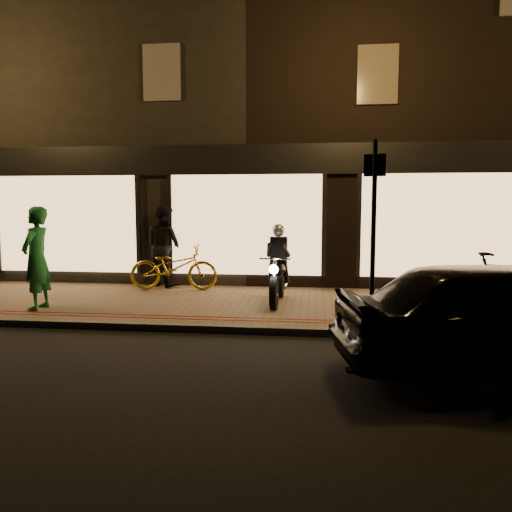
# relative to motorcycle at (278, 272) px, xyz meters

# --- Properties ---
(ground) EXTENTS (90.00, 90.00, 0.00)m
(ground) POSITION_rel_motorcycle_xyz_m (-0.92, -2.09, -0.73)
(ground) COLOR black
(ground) RESTS_ON ground
(sidewalk) EXTENTS (50.00, 4.00, 0.12)m
(sidewalk) POSITION_rel_motorcycle_xyz_m (-0.92, -0.09, -0.67)
(sidewalk) COLOR brown
(sidewalk) RESTS_ON ground
(kerb_stone) EXTENTS (50.00, 0.14, 0.12)m
(kerb_stone) POSITION_rel_motorcycle_xyz_m (-0.92, -2.04, -0.67)
(kerb_stone) COLOR #59544C
(kerb_stone) RESTS_ON ground
(red_kerb_lines) EXTENTS (50.00, 0.26, 0.01)m
(red_kerb_lines) POSITION_rel_motorcycle_xyz_m (-0.92, -1.54, -0.61)
(red_kerb_lines) COLOR maroon
(red_kerb_lines) RESTS_ON sidewalk
(building_row) EXTENTS (48.00, 10.11, 8.50)m
(building_row) POSITION_rel_motorcycle_xyz_m (-0.92, 6.90, 3.51)
(building_row) COLOR black
(building_row) RESTS_ON ground
(motorcycle) EXTENTS (0.60, 1.94, 1.59)m
(motorcycle) POSITION_rel_motorcycle_xyz_m (0.00, 0.00, 0.00)
(motorcycle) COLOR black
(motorcycle) RESTS_ON sidewalk
(sign_post) EXTENTS (0.34, 0.14, 3.00)m
(sign_post) POSITION_rel_motorcycle_xyz_m (1.67, -1.77, 1.06)
(sign_post) COLOR black
(sign_post) RESTS_ON sidewalk
(bicycle_gold) EXTENTS (2.08, 0.89, 1.06)m
(bicycle_gold) POSITION_rel_motorcycle_xyz_m (-2.51, 1.20, -0.08)
(bicycle_gold) COLOR gold
(bicycle_gold) RESTS_ON sidewalk
(bicycle_dark) EXTENTS (2.01, 1.28, 1.17)m
(bicycle_dark) POSITION_rel_motorcycle_xyz_m (3.91, -1.20, -0.03)
(bicycle_dark) COLOR black
(bicycle_dark) RESTS_ON sidewalk
(person_green) EXTENTS (0.47, 0.71, 1.95)m
(person_green) POSITION_rel_motorcycle_xyz_m (-4.45, -1.21, 0.36)
(person_green) COLOR #20783A
(person_green) RESTS_ON sidewalk
(person_dark) EXTENTS (1.19, 1.13, 1.95)m
(person_dark) POSITION_rel_motorcycle_xyz_m (-2.90, 1.71, 0.36)
(person_dark) COLOR black
(person_dark) RESTS_ON sidewalk
(parked_car) EXTENTS (4.50, 2.47, 1.45)m
(parked_car) POSITION_rel_motorcycle_xyz_m (3.14, -3.53, -0.01)
(parked_car) COLOR black
(parked_car) RESTS_ON ground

